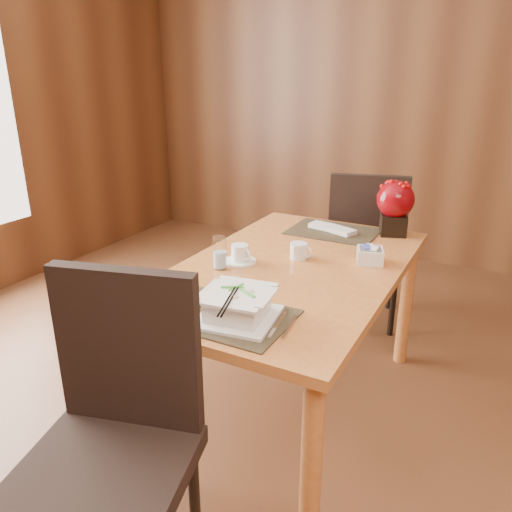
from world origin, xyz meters
The scene contains 15 objects.
ground centered at (0.00, 0.00, 0.00)m, with size 6.00×6.00×0.00m, color brown.
back_wall centered at (0.00, 3.00, 1.40)m, with size 5.00×0.02×2.80m, color #5A331A.
dining_table centered at (0.00, 0.60, 0.65)m, with size 0.90×1.50×0.75m.
placemat_near centered at (0.00, 0.05, 0.75)m, with size 0.45×0.33×0.01m, color black.
placemat_far centered at (0.00, 1.15, 0.75)m, with size 0.45×0.33×0.01m, color black.
soup_setting centered at (0.05, 0.05, 0.80)m, with size 0.29×0.29×0.10m.
coffee_cup centered at (-0.22, 0.53, 0.79)m, with size 0.15×0.15×0.08m.
water_glass centered at (-0.26, 0.43, 0.82)m, with size 0.06×0.06×0.14m, color silver.
creamer_jug centered at (-0.01, 0.70, 0.79)m, with size 0.10×0.10×0.07m, color white, non-canonical shape.
sugar_caddy centered at (0.30, 0.80, 0.78)m, with size 0.11×0.11×0.07m, color white.
berry_decor centered at (0.29, 1.26, 0.91)m, with size 0.19×0.19×0.28m.
napkins_far centered at (0.00, 1.15, 0.77)m, with size 0.26×0.09×0.02m, color silver, non-canonical shape.
bread_plate centered at (-0.37, -0.07, 0.76)m, with size 0.16×0.16×0.01m, color white.
near_chair centered at (-0.11, -0.41, 0.58)m, with size 0.58×0.59×1.02m.
far_chair centered at (0.06, 1.60, 0.56)m, with size 0.57×0.58×1.00m.
Camera 1 is at (0.82, -1.27, 1.55)m, focal length 35.00 mm.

